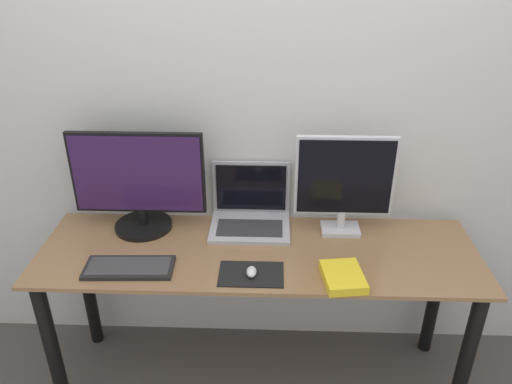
% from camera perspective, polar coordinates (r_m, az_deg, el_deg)
% --- Properties ---
extents(wall_back, '(7.00, 0.05, 2.50)m').
position_cam_1_polar(wall_back, '(2.19, 0.57, 9.74)').
color(wall_back, silver).
rests_on(wall_back, ground_plane).
extents(desk, '(1.84, 0.56, 0.74)m').
position_cam_1_polar(desk, '(2.19, 0.24, -9.81)').
color(desk, olive).
rests_on(desk, ground_plane).
extents(monitor_left, '(0.58, 0.25, 0.45)m').
position_cam_1_polar(monitor_left, '(2.21, -13.27, 1.04)').
color(monitor_left, black).
rests_on(monitor_left, desk).
extents(monitor_right, '(0.42, 0.12, 0.45)m').
position_cam_1_polar(monitor_right, '(2.14, 10.07, 1.16)').
color(monitor_right, silver).
rests_on(monitor_right, desk).
extents(laptop, '(0.35, 0.27, 0.27)m').
position_cam_1_polar(laptop, '(2.25, -0.64, -2.15)').
color(laptop, '#ADADB2').
rests_on(laptop, desk).
extents(keyboard, '(0.35, 0.16, 0.02)m').
position_cam_1_polar(keyboard, '(2.05, -14.30, -8.36)').
color(keyboard, black).
rests_on(keyboard, desk).
extents(mousepad, '(0.25, 0.16, 0.00)m').
position_cam_1_polar(mousepad, '(1.97, -0.56, -9.35)').
color(mousepad, black).
rests_on(mousepad, desk).
extents(mouse, '(0.04, 0.06, 0.03)m').
position_cam_1_polar(mouse, '(1.95, -0.52, -9.11)').
color(mouse, silver).
rests_on(mouse, mousepad).
extents(book, '(0.17, 0.21, 0.04)m').
position_cam_1_polar(book, '(1.95, 9.91, -9.53)').
color(book, yellow).
rests_on(book, desk).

